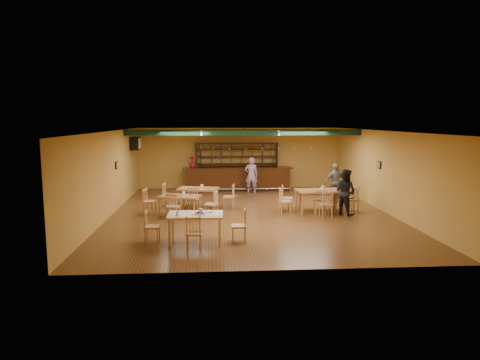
{
  "coord_description": "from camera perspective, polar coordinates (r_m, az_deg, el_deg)",
  "views": [
    {
      "loc": [
        -1.39,
        -15.25,
        3.4
      ],
      "look_at": [
        -0.33,
        0.6,
        1.15
      ],
      "focal_mm": 31.92,
      "sensor_mm": 36.0,
      "label": 1
    }
  ],
  "objects": [
    {
      "name": "pizza_tray",
      "position": [
        11.92,
        -5.45,
        -4.48
      ],
      "size": [
        0.45,
        0.45,
        0.01
      ],
      "primitive_type": "cylinder",
      "rotation": [
        0.0,
        0.0,
        0.13
      ],
      "color": "silver",
      "rests_on": "near_table"
    },
    {
      "name": "dining_table_a",
      "position": [
        16.71,
        -5.59,
        -2.38
      ],
      "size": [
        1.68,
        1.21,
        0.76
      ],
      "primitive_type": "cube",
      "rotation": [
        0.0,
        0.0,
        -0.21
      ],
      "color": "#9D6638",
      "rests_on": "ground"
    },
    {
      "name": "picture_right",
      "position": [
        17.07,
        18.08,
        1.95
      ],
      "size": [
        0.04,
        0.34,
        0.28
      ],
      "primitive_type": "cube",
      "color": "black",
      "rests_on": "wall_right"
    },
    {
      "name": "dining_table_c",
      "position": [
        15.44,
        -8.04,
        -3.39
      ],
      "size": [
        1.6,
        1.2,
        0.71
      ],
      "primitive_type": "cube",
      "rotation": [
        0.0,
        0.0,
        -0.27
      ],
      "color": "#9D6638",
      "rests_on": "ground"
    },
    {
      "name": "dining_table_b",
      "position": [
        16.4,
        10.32,
        -2.77
      ],
      "size": [
        1.5,
        1.0,
        0.71
      ],
      "primitive_type": "cube",
      "rotation": [
        0.0,
        0.0,
        -0.11
      ],
      "color": "#9D6638",
      "rests_on": "ground"
    },
    {
      "name": "ac_unit",
      "position": [
        19.77,
        -13.8,
        4.79
      ],
      "size": [
        0.34,
        0.7,
        0.48
      ],
      "primitive_type": "cube",
      "color": "white",
      "rests_on": "wall_left"
    },
    {
      "name": "patron_right_b",
      "position": [
        18.19,
        12.65,
        -0.36
      ],
      "size": [
        0.97,
        0.48,
        1.6
      ],
      "primitive_type": "imported",
      "rotation": [
        0.0,
        0.0,
        3.24
      ],
      "color": "slate",
      "rests_on": "ground"
    },
    {
      "name": "poinsettia",
      "position": [
        20.52,
        -6.4,
        2.4
      ],
      "size": [
        0.38,
        0.38,
        0.53
      ],
      "primitive_type": "imported",
      "rotation": [
        0.0,
        0.0,
        0.35
      ],
      "color": "red",
      "rests_on": "bar_counter"
    },
    {
      "name": "side_plate",
      "position": [
        11.7,
        -3.09,
        -4.7
      ],
      "size": [
        0.23,
        0.23,
        0.01
      ],
      "primitive_type": "cylinder",
      "rotation": [
        0.0,
        0.0,
        -0.03
      ],
      "color": "white",
      "rests_on": "near_table"
    },
    {
      "name": "napkin_stack",
      "position": [
        12.12,
        -4.14,
        -4.22
      ],
      "size": [
        0.25,
        0.23,
        0.03
      ],
      "primitive_type": "cube",
      "rotation": [
        0.0,
        0.0,
        0.53
      ],
      "color": "white",
      "rests_on": "near_table"
    },
    {
      "name": "parmesan_shaker",
      "position": [
        11.78,
        -8.38,
        -4.44
      ],
      "size": [
        0.08,
        0.08,
        0.11
      ],
      "primitive_type": "cylinder",
      "rotation": [
        0.0,
        0.0,
        -0.03
      ],
      "color": "#EAE5C6",
      "rests_on": "near_table"
    },
    {
      "name": "patron_right_a",
      "position": [
        15.78,
        13.89,
        -1.56
      ],
      "size": [
        0.98,
        1.02,
        1.65
      ],
      "primitive_type": "imported",
      "rotation": [
        0.0,
        0.0,
        2.22
      ],
      "color": "black",
      "rests_on": "ground"
    },
    {
      "name": "back_bar_hutch",
      "position": [
        21.19,
        -0.42,
        1.94
      ],
      "size": [
        4.06,
        0.4,
        2.28
      ],
      "primitive_type": "cube",
      "color": "#32170A",
      "rests_on": "ground"
    },
    {
      "name": "bar_counter",
      "position": [
        20.63,
        -0.32,
        0.16
      ],
      "size": [
        5.25,
        0.85,
        1.13
      ],
      "primitive_type": "cube",
      "color": "#32170A",
      "rests_on": "ground"
    },
    {
      "name": "floor",
      "position": [
        15.69,
        1.36,
        -4.46
      ],
      "size": [
        12.0,
        12.0,
        0.0
      ],
      "primitive_type": "plane",
      "color": "#4F3316",
      "rests_on": "ground"
    },
    {
      "name": "patron_bar",
      "position": [
        19.83,
        1.51,
        0.64
      ],
      "size": [
        0.65,
        0.46,
        1.68
      ],
      "primitive_type": "imported",
      "rotation": [
        0.0,
        0.0,
        3.04
      ],
      "color": "#8F51B0",
      "rests_on": "ground"
    },
    {
      "name": "track_rail_left",
      "position": [
        18.66,
        -5.12,
        6.62
      ],
      "size": [
        0.05,
        2.5,
        0.05
      ],
      "primitive_type": "cube",
      "color": "white",
      "rests_on": "ceiling"
    },
    {
      "name": "picture_left",
      "position": [
        16.72,
        -16.17,
        1.91
      ],
      "size": [
        0.04,
        0.34,
        0.28
      ],
      "primitive_type": "cube",
      "color": "black",
      "rests_on": "wall_left"
    },
    {
      "name": "pizza_server",
      "position": [
        11.97,
        -4.67,
        -4.38
      ],
      "size": [
        0.33,
        0.17,
        0.0
      ],
      "primitive_type": "cube",
      "rotation": [
        0.0,
        0.0,
        -0.26
      ],
      "color": "silver",
      "rests_on": "pizza_tray"
    },
    {
      "name": "ceiling_beam",
      "position": [
        18.11,
        0.58,
        6.38
      ],
      "size": [
        10.0,
        0.3,
        0.25
      ],
      "primitive_type": "cube",
      "color": "black",
      "rests_on": "ceiling"
    },
    {
      "name": "dining_table_d",
      "position": [
        16.03,
        10.51,
        -2.8
      ],
      "size": [
        1.74,
        1.13,
        0.83
      ],
      "primitive_type": "cube",
      "rotation": [
        0.0,
        0.0,
        0.08
      ],
      "color": "#9D6638",
      "rests_on": "ground"
    },
    {
      "name": "near_table",
      "position": [
        12.02,
        -5.94,
        -6.41
      ],
      "size": [
        1.54,
        1.02,
        0.81
      ],
      "primitive_type": "cube",
      "rotation": [
        0.0,
        0.0,
        -0.03
      ],
      "color": "tan",
      "rests_on": "ground"
    },
    {
      "name": "track_rail_right",
      "position": [
        18.86,
        4.71,
        6.64
      ],
      "size": [
        0.05,
        2.5,
        0.05
      ],
      "primitive_type": "cube",
      "color": "white",
      "rests_on": "ceiling"
    }
  ]
}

